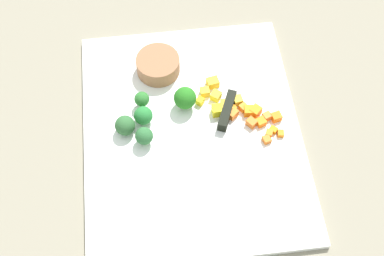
{
  "coord_description": "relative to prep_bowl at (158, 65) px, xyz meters",
  "views": [
    {
      "loc": [
        -0.46,
        0.06,
        0.81
      ],
      "look_at": [
        0.0,
        0.0,
        0.02
      ],
      "focal_mm": 48.49,
      "sensor_mm": 36.0,
      "label": 1
    }
  ],
  "objects": [
    {
      "name": "carrot_dice_5",
      "position": [
        -0.13,
        -0.19,
        -0.01
      ],
      "size": [
        0.02,
        0.02,
        0.01
      ],
      "primitive_type": "cube",
      "rotation": [
        0.0,
        0.0,
        0.36
      ],
      "color": "orange",
      "rests_on": "cutting_board"
    },
    {
      "name": "carrot_dice_6",
      "position": [
        -0.18,
        -0.18,
        -0.01
      ],
      "size": [
        0.02,
        0.02,
        0.01
      ],
      "primitive_type": "cube",
      "rotation": [
        0.0,
        0.0,
        0.28
      ],
      "color": "orange",
      "rests_on": "cutting_board"
    },
    {
      "name": "carrot_dice_7",
      "position": [
        -0.12,
        -0.12,
        -0.01
      ],
      "size": [
        0.02,
        0.02,
        0.01
      ],
      "primitive_type": "cube",
      "rotation": [
        0.0,
        0.0,
        2.26
      ],
      "color": "orange",
      "rests_on": "cutting_board"
    },
    {
      "name": "carrot_dice_9",
      "position": [
        -0.11,
        -0.15,
        -0.01
      ],
      "size": [
        0.02,
        0.02,
        0.01
      ],
      "primitive_type": "cube",
      "rotation": [
        0.0,
        0.0,
        0.56
      ],
      "color": "orange",
      "rests_on": "cutting_board"
    },
    {
      "name": "chef_knife",
      "position": [
        -0.17,
        -0.09,
        -0.01
      ],
      "size": [
        0.32,
        0.15,
        0.02
      ],
      "rotation": [
        0.0,
        0.0,
        2.74
      ],
      "color": "silver",
      "rests_on": "cutting_board"
    },
    {
      "name": "broccoli_floret_2",
      "position": [
        -0.09,
        -0.04,
        0.01
      ],
      "size": [
        0.04,
        0.04,
        0.05
      ],
      "color": "#8AAB62",
      "rests_on": "cutting_board"
    },
    {
      "name": "broccoli_floret_4",
      "position": [
        -0.15,
        0.04,
        0.0
      ],
      "size": [
        0.03,
        0.03,
        0.04
      ],
      "color": "#8CBC54",
      "rests_on": "cutting_board"
    },
    {
      "name": "broccoli_floret_1",
      "position": [
        -0.13,
        0.07,
        0.0
      ],
      "size": [
        0.04,
        0.04,
        0.04
      ],
      "color": "#90B967",
      "rests_on": "cutting_board"
    },
    {
      "name": "carrot_dice_4",
      "position": [
        -0.16,
        -0.19,
        -0.01
      ],
      "size": [
        0.02,
        0.02,
        0.01
      ],
      "primitive_type": "cube",
      "rotation": [
        0.0,
        0.0,
        0.88
      ],
      "color": "orange",
      "rests_on": "cutting_board"
    },
    {
      "name": "pepper_dice_2",
      "position": [
        -0.11,
        -0.1,
        -0.01
      ],
      "size": [
        0.02,
        0.02,
        0.02
      ],
      "primitive_type": "cube",
      "rotation": [
        0.0,
        0.0,
        1.6
      ],
      "color": "yellow",
      "rests_on": "cutting_board"
    },
    {
      "name": "carrot_dice_2",
      "position": [
        -0.14,
        -0.16,
        -0.01
      ],
      "size": [
        0.02,
        0.02,
        0.01
      ],
      "primitive_type": "cube",
      "rotation": [
        0.0,
        0.0,
        2.24
      ],
      "color": "orange",
      "rests_on": "cutting_board"
    },
    {
      "name": "broccoli_floret_0",
      "position": [
        -0.08,
        0.04,
        0.0
      ],
      "size": [
        0.03,
        0.03,
        0.04
      ],
      "color": "#87C255",
      "rests_on": "cutting_board"
    },
    {
      "name": "pepper_dice_1",
      "position": [
        -0.05,
        -0.1,
        -0.01
      ],
      "size": [
        0.02,
        0.02,
        0.02
      ],
      "primitive_type": "cube",
      "rotation": [
        0.0,
        0.0,
        1.76
      ],
      "color": "yellow",
      "rests_on": "cutting_board"
    },
    {
      "name": "pepper_dice_6",
      "position": [
        -0.1,
        -0.12,
        -0.01
      ],
      "size": [
        0.02,
        0.02,
        0.02
      ],
      "primitive_type": "cube",
      "rotation": [
        0.0,
        0.0,
        1.47
      ],
      "color": "yellow",
      "rests_on": "cutting_board"
    },
    {
      "name": "pepper_dice_4",
      "position": [
        -0.09,
        -0.14,
        -0.01
      ],
      "size": [
        0.02,
        0.02,
        0.01
      ],
      "primitive_type": "cube",
      "rotation": [
        0.0,
        0.0,
        1.74
      ],
      "color": "yellow",
      "rests_on": "cutting_board"
    },
    {
      "name": "pepper_dice_0",
      "position": [
        -0.08,
        -0.07,
        -0.01
      ],
      "size": [
        0.02,
        0.02,
        0.01
      ],
      "primitive_type": "cube",
      "rotation": [
        0.0,
        0.0,
        2.45
      ],
      "color": "yellow",
      "rests_on": "cutting_board"
    },
    {
      "name": "pepper_dice_3",
      "position": [
        -0.08,
        -0.1,
        -0.01
      ],
      "size": [
        0.02,
        0.02,
        0.02
      ],
      "primitive_type": "cube",
      "rotation": [
        0.0,
        0.0,
        2.52
      ],
      "color": "yellow",
      "rests_on": "cutting_board"
    },
    {
      "name": "carrot_dice_11",
      "position": [
        -0.17,
        -0.18,
        -0.01
      ],
      "size": [
        0.02,
        0.02,
        0.01
      ],
      "primitive_type": "cube",
      "rotation": [
        0.0,
        0.0,
        1.13
      ],
      "color": "orange",
      "rests_on": "cutting_board"
    },
    {
      "name": "carrot_dice_10",
      "position": [
        -0.11,
        -0.13,
        -0.01
      ],
      "size": [
        0.01,
        0.01,
        0.01
      ],
      "primitive_type": "cube",
      "rotation": [
        0.0,
        0.0,
        0.07
      ],
      "color": "orange",
      "rests_on": "cutting_board"
    },
    {
      "name": "carrot_dice_3",
      "position": [
        -0.17,
        -0.2,
        -0.01
      ],
      "size": [
        0.01,
        0.01,
        0.01
      ],
      "primitive_type": "cube",
      "rotation": [
        0.0,
        0.0,
        3.0
      ],
      "color": "orange",
      "rests_on": "cutting_board"
    },
    {
      "name": "prep_bowl",
      "position": [
        0.0,
        0.0,
        0.0
      ],
      "size": [
        0.08,
        0.08,
        0.03
      ],
      "primitive_type": "cylinder",
      "color": "#976442",
      "rests_on": "cutting_board"
    },
    {
      "name": "pepper_dice_5",
      "position": [
        -0.07,
        -0.08,
        -0.01
      ],
      "size": [
        0.02,
        0.02,
        0.01
      ],
      "primitive_type": "cube",
      "rotation": [
        0.0,
        0.0,
        1.63
      ],
      "color": "yellow",
      "rests_on": "cutting_board"
    },
    {
      "name": "carrot_dice_0",
      "position": [
        -0.12,
        -0.17,
        -0.01
      ],
      "size": [
        0.02,
        0.03,
        0.02
      ],
      "primitive_type": "cube",
      "rotation": [
        0.0,
        0.0,
        0.76
      ],
      "color": "orange",
      "rests_on": "cutting_board"
    },
    {
      "name": "carrot_dice_8",
      "position": [
        -0.15,
        -0.17,
        -0.01
      ],
      "size": [
        0.02,
        0.02,
        0.01
      ],
      "primitive_type": "cube",
      "rotation": [
        0.0,
        0.0,
        0.36
      ],
      "color": "orange",
      "rests_on": "cutting_board"
    },
    {
      "name": "ground_plane",
      "position": [
        -0.14,
        -0.05,
        -0.03
      ],
      "size": [
        4.0,
        4.0,
        0.0
      ],
      "primitive_type": "plane",
      "color": "gray"
    },
    {
      "name": "cutting_board",
      "position": [
        -0.14,
        -0.05,
        -0.02
      ],
      "size": [
        0.47,
        0.39,
        0.01
      ],
      "primitive_type": "cube",
      "color": "white",
      "rests_on": "ground_plane"
    },
    {
      "name": "broccoli_floret_3",
      "position": [
        -0.11,
        0.04,
        0.0
      ],
      "size": [
        0.03,
        0.03,
        0.04
      ],
      "color": "#94B75E",
      "rests_on": "cutting_board"
    },
    {
      "name": "carrot_dice_12",
      "position": [
        -0.12,
        -0.15,
        -0.01
      ],
      "size": [
        0.02,
        0.02,
        0.02
      ],
      "primitive_type": "cube",
      "rotation": [
        0.0,
        0.0,
        1.46
      ],
      "color": "orange",
      "rests_on": "cutting_board"
    },
    {
      "name": "carrot_dice_1",
      "position": [
        -0.13,
        -0.2,
        -0.01
      ],
      "size": [
        0.02,
        0.02,
        0.01
      ],
      "primitive_type": "cube",
      "rotation": [
        0.0,
        0.0,
        1.83
      ],
      "color": "orange",
      "rests_on": "cutting_board"
    }
  ]
}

